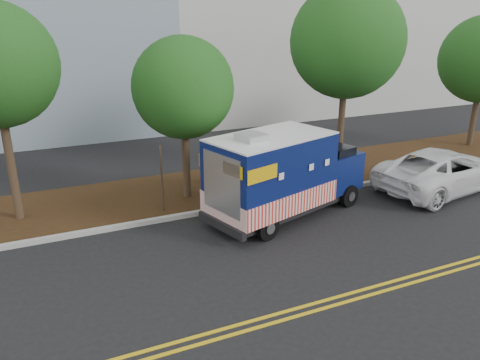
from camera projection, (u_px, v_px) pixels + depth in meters
name	position (u px, v px, depth m)	size (l,w,h in m)	color
ground	(239.00, 227.00, 14.68)	(120.00, 120.00, 0.00)	black
curb	(223.00, 209.00, 15.86)	(120.00, 0.18, 0.15)	#9E9E99
mulch_strip	(202.00, 189.00, 17.66)	(120.00, 4.00, 0.15)	black
centerline_near	(317.00, 303.00, 10.86)	(120.00, 0.10, 0.01)	gold
centerline_far	(323.00, 309.00, 10.64)	(120.00, 0.10, 0.01)	gold
tree_b	(183.00, 88.00, 15.43)	(3.39, 3.39, 5.70)	#38281C
tree_c	(347.00, 41.00, 17.78)	(4.36, 4.36, 7.50)	#38281C
sign_post	(162.00, 180.00, 15.21)	(0.06, 0.06, 2.40)	#473828
food_truck	(282.00, 177.00, 15.04)	(6.05, 3.60, 3.01)	black
white_car	(443.00, 170.00, 17.53)	(2.59, 5.61, 1.56)	white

